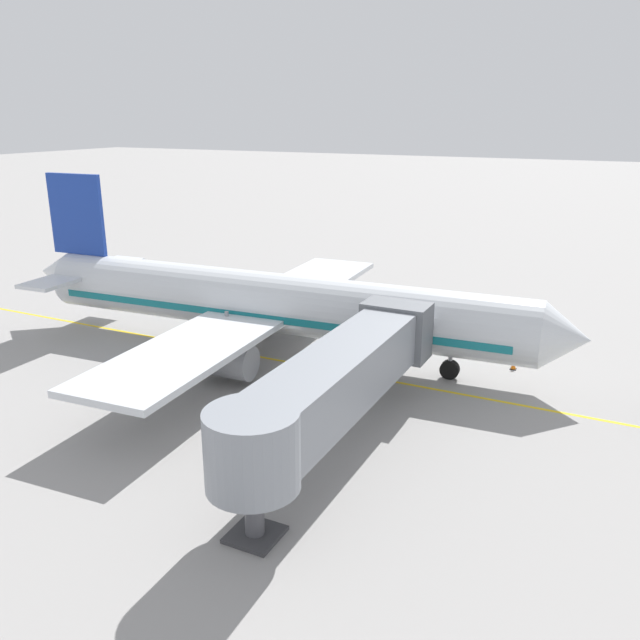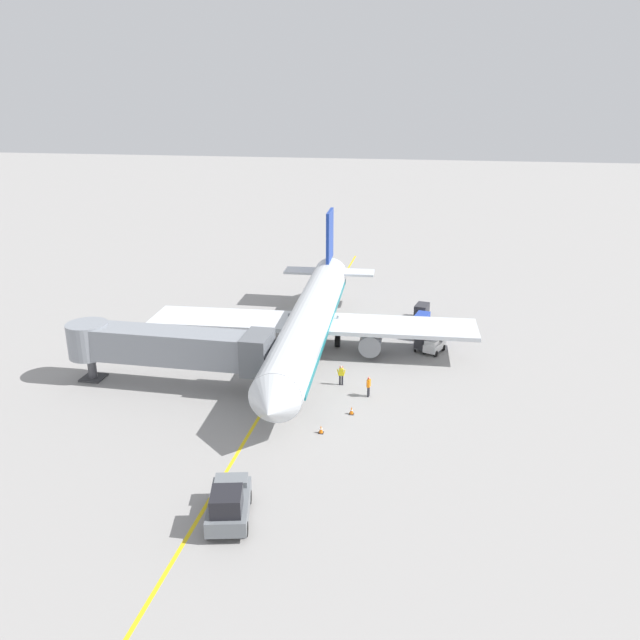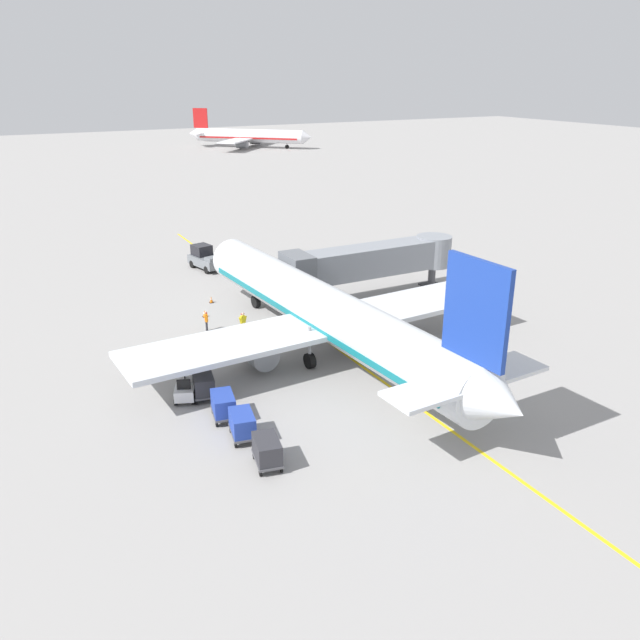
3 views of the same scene
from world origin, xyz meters
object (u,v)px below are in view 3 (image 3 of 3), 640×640
(baggage_cart_front, at_px, (203,384))
(distant_taxiing_airliner, at_px, (249,136))
(parked_airliner, at_px, (325,312))
(safety_cone_nose_left, at_px, (205,314))
(safety_cone_nose_right, at_px, (211,300))
(jet_bridge, at_px, (372,260))
(baggage_tug_lead, at_px, (186,387))
(ground_crew_loader, at_px, (243,322))
(pushback_tractor, at_px, (206,258))
(baggage_cart_second_in_train, at_px, (223,404))
(ground_crew_wing_walker, at_px, (206,320))
(baggage_cart_third_in_train, at_px, (242,423))
(baggage_cart_tail_end, at_px, (267,450))

(baggage_cart_front, distance_m, distant_taxiing_airliner, 145.68)
(parked_airliner, bearing_deg, distant_taxiing_airliner, 70.16)
(parked_airliner, relative_size, safety_cone_nose_left, 63.28)
(safety_cone_nose_right, xyz_separation_m, distant_taxiing_airliner, (51.11, 116.74, 2.74))
(safety_cone_nose_left, xyz_separation_m, safety_cone_nose_right, (1.69, 3.19, 0.00))
(jet_bridge, distance_m, distant_taxiing_airliner, 127.70)
(baggage_tug_lead, distance_m, ground_crew_loader, 11.19)
(parked_airliner, height_order, pushback_tractor, parked_airliner)
(baggage_cart_second_in_train, relative_size, ground_crew_wing_walker, 1.76)
(parked_airliner, height_order, safety_cone_nose_left, parked_airliner)
(baggage_cart_second_in_train, xyz_separation_m, safety_cone_nose_left, (4.51, 17.04, -0.66))
(ground_crew_loader, bearing_deg, distant_taxiing_airliner, 67.68)
(parked_airliner, distance_m, safety_cone_nose_right, 15.24)
(baggage_cart_front, bearing_deg, ground_crew_loader, 55.28)
(ground_crew_wing_walker, height_order, ground_crew_loader, same)
(baggage_cart_front, relative_size, baggage_cart_second_in_train, 1.00)
(jet_bridge, bearing_deg, baggage_tug_lead, -151.75)
(jet_bridge, xyz_separation_m, baggage_cart_third_in_train, (-19.57, -17.55, -2.51))
(baggage_cart_second_in_train, height_order, distant_taxiing_airliner, distant_taxiing_airliner)
(baggage_tug_lead, bearing_deg, parked_airliner, 10.52)
(ground_crew_wing_walker, bearing_deg, jet_bridge, 3.77)
(baggage_cart_tail_end, xyz_separation_m, ground_crew_loader, (5.76, 17.95, 0.00))
(ground_crew_wing_walker, xyz_separation_m, safety_cone_nose_left, (0.88, 3.18, -0.66))
(ground_crew_wing_walker, height_order, safety_cone_nose_right, ground_crew_wing_walker)
(parked_airliner, distance_m, baggage_cart_third_in_train, 13.07)
(baggage_cart_second_in_train, height_order, ground_crew_loader, ground_crew_loader)
(jet_bridge, xyz_separation_m, baggage_tug_lead, (-20.94, -11.25, -2.75))
(jet_bridge, distance_m, pushback_tractor, 19.09)
(baggage_tug_lead, bearing_deg, ground_crew_wing_walker, 64.67)
(ground_crew_loader, bearing_deg, safety_cone_nose_left, 107.86)
(jet_bridge, bearing_deg, baggage_cart_third_in_train, -138.11)
(jet_bridge, xyz_separation_m, safety_cone_nose_left, (-15.23, 2.12, -3.17))
(baggage_cart_tail_end, distance_m, distant_taxiing_airliner, 153.71)
(ground_crew_loader, height_order, distant_taxiing_airliner, distant_taxiing_airliner)
(baggage_cart_tail_end, bearing_deg, ground_crew_loader, 72.20)
(baggage_cart_second_in_train, relative_size, ground_crew_loader, 1.76)
(distant_taxiing_airliner, bearing_deg, pushback_tractor, -114.31)
(baggage_tug_lead, distance_m, baggage_cart_front, 1.16)
(jet_bridge, distance_m, baggage_cart_front, 23.30)
(baggage_cart_tail_end, height_order, safety_cone_nose_right, baggage_cart_tail_end)
(baggage_cart_third_in_train, bearing_deg, jet_bridge, 41.89)
(pushback_tractor, distance_m, safety_cone_nose_right, 11.02)
(baggage_cart_tail_end, bearing_deg, ground_crew_wing_walker, 80.41)
(safety_cone_nose_left, bearing_deg, baggage_tug_lead, -113.10)
(baggage_cart_third_in_train, bearing_deg, pushback_tractor, 74.64)
(baggage_tug_lead, relative_size, safety_cone_nose_right, 4.69)
(parked_airliner, xyz_separation_m, safety_cone_nose_right, (-3.76, 14.48, -2.90))
(safety_cone_nose_left, bearing_deg, distant_taxiing_airliner, 66.24)
(ground_crew_loader, distance_m, safety_cone_nose_right, 8.08)
(distant_taxiing_airliner, bearing_deg, jet_bridge, -107.11)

